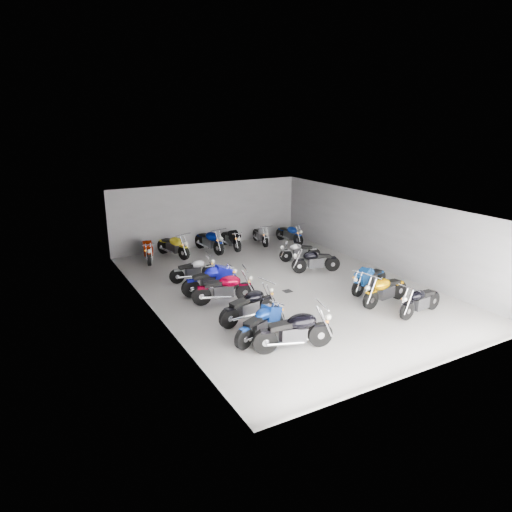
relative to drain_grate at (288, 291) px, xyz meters
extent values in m
plane|color=gray|center=(0.00, 0.50, -0.01)|extent=(14.00, 14.00, 0.00)
cube|color=gray|center=(0.00, 7.50, 1.59)|extent=(10.00, 0.10, 3.20)
cube|color=gray|center=(-5.00, 0.50, 1.59)|extent=(0.10, 14.00, 3.20)
cube|color=gray|center=(5.00, 0.50, 1.59)|extent=(0.10, 14.00, 3.20)
cube|color=black|center=(0.00, 0.50, 3.21)|extent=(10.00, 14.00, 0.04)
cube|color=black|center=(0.00, 0.00, 0.00)|extent=(0.32, 0.32, 0.01)
cylinder|color=black|center=(-1.52, -4.08, 0.36)|extent=(0.74, 0.32, 0.73)
cylinder|color=black|center=(-3.12, -3.70, 0.36)|extent=(0.75, 0.34, 0.73)
cube|color=#2D2D30|center=(-2.32, -3.89, 0.47)|extent=(0.80, 0.51, 0.45)
ellipsoid|color=black|center=(-2.08, -3.95, 0.83)|extent=(0.86, 0.62, 0.41)
cube|color=black|center=(-2.68, -3.80, 0.79)|extent=(0.75, 0.47, 0.21)
cylinder|color=black|center=(-2.13, -2.68, 0.32)|extent=(0.65, 0.34, 0.65)
cylinder|color=black|center=(-3.51, -3.17, 0.32)|extent=(0.66, 0.36, 0.65)
cube|color=#2D2D30|center=(-2.82, -2.92, 0.42)|extent=(0.72, 0.50, 0.40)
ellipsoid|color=navy|center=(-2.61, -2.85, 0.74)|extent=(0.78, 0.61, 0.36)
cube|color=black|center=(-3.13, -3.03, 0.70)|extent=(0.67, 0.47, 0.18)
cylinder|color=black|center=(-1.79, -1.48, 0.33)|extent=(0.69, 0.26, 0.68)
cylinder|color=black|center=(-3.31, -1.76, 0.33)|extent=(0.70, 0.28, 0.68)
cube|color=#2D2D30|center=(-2.55, -1.62, 0.44)|extent=(0.74, 0.44, 0.43)
ellipsoid|color=black|center=(-2.32, -1.58, 0.78)|extent=(0.79, 0.55, 0.38)
cube|color=black|center=(-2.88, -1.68, 0.74)|extent=(0.69, 0.41, 0.19)
cylinder|color=black|center=(-1.85, -0.04, 0.34)|extent=(0.70, 0.31, 0.69)
cylinder|color=black|center=(-3.36, 0.35, 0.34)|extent=(0.71, 0.33, 0.69)
cube|color=#2D2D30|center=(-2.60, 0.15, 0.44)|extent=(0.76, 0.49, 0.43)
ellipsoid|color=maroon|center=(-2.38, 0.09, 0.79)|extent=(0.81, 0.60, 0.39)
cube|color=black|center=(-2.94, 0.24, 0.75)|extent=(0.71, 0.46, 0.20)
cylinder|color=black|center=(-1.88, 1.15, 0.33)|extent=(0.69, 0.17, 0.68)
cylinder|color=black|center=(-3.42, 1.23, 0.33)|extent=(0.69, 0.20, 0.68)
cube|color=#2D2D30|center=(-2.65, 1.19, 0.44)|extent=(0.71, 0.36, 0.43)
ellipsoid|color=#1114B8|center=(-2.41, 1.17, 0.78)|extent=(0.75, 0.46, 0.38)
cube|color=black|center=(-2.99, 1.20, 0.74)|extent=(0.66, 0.33, 0.19)
cylinder|color=black|center=(-2.04, 2.75, 0.29)|extent=(0.60, 0.16, 0.59)
cylinder|color=black|center=(-3.38, 2.85, 0.29)|extent=(0.60, 0.18, 0.59)
cube|color=#2D2D30|center=(-2.71, 2.80, 0.38)|extent=(0.62, 0.32, 0.37)
ellipsoid|color=#A8A9AF|center=(-2.51, 2.79, 0.68)|extent=(0.65, 0.41, 0.33)
cube|color=black|center=(-3.01, 2.82, 0.64)|extent=(0.58, 0.30, 0.17)
cylinder|color=black|center=(2.02, -4.00, 0.31)|extent=(0.64, 0.21, 0.63)
cylinder|color=black|center=(3.44, -3.81, 0.31)|extent=(0.65, 0.23, 0.63)
cube|color=#2D2D30|center=(2.73, -3.91, 0.41)|extent=(0.68, 0.38, 0.39)
ellipsoid|color=black|center=(2.52, -3.94, 0.72)|extent=(0.72, 0.48, 0.36)
cube|color=black|center=(3.04, -3.86, 0.68)|extent=(0.63, 0.36, 0.18)
cylinder|color=black|center=(1.60, -2.77, 0.33)|extent=(0.69, 0.22, 0.68)
cylinder|color=black|center=(3.11, -2.58, 0.33)|extent=(0.69, 0.24, 0.68)
cube|color=#2D2D30|center=(2.35, -2.67, 0.44)|extent=(0.72, 0.40, 0.42)
ellipsoid|color=#C18000|center=(2.12, -2.70, 0.78)|extent=(0.76, 0.51, 0.38)
cube|color=black|center=(2.69, -2.63, 0.73)|extent=(0.68, 0.37, 0.19)
cylinder|color=black|center=(1.99, -1.67, 0.32)|extent=(0.65, 0.29, 0.64)
cylinder|color=black|center=(3.40, -1.30, 0.32)|extent=(0.66, 0.31, 0.64)
cube|color=#2D2D30|center=(2.69, -1.49, 0.42)|extent=(0.71, 0.46, 0.40)
ellipsoid|color=#12448F|center=(2.48, -1.54, 0.74)|extent=(0.76, 0.56, 0.36)
cube|color=black|center=(3.00, -1.41, 0.70)|extent=(0.66, 0.43, 0.18)
cylinder|color=black|center=(1.56, 1.54, 0.32)|extent=(0.65, 0.33, 0.65)
cylinder|color=black|center=(2.95, 1.08, 0.32)|extent=(0.66, 0.35, 0.65)
cube|color=#2D2D30|center=(2.26, 1.31, 0.42)|extent=(0.72, 0.49, 0.40)
ellipsoid|color=black|center=(2.05, 1.38, 0.74)|extent=(0.78, 0.60, 0.36)
cube|color=black|center=(2.56, 1.21, 0.70)|extent=(0.67, 0.46, 0.18)
cylinder|color=black|center=(1.92, 3.15, 0.29)|extent=(0.59, 0.30, 0.59)
cylinder|color=black|center=(3.17, 2.73, 0.29)|extent=(0.60, 0.32, 0.59)
cube|color=#2D2D30|center=(2.55, 2.94, 0.38)|extent=(0.65, 0.45, 0.37)
ellipsoid|color=#ADACB1|center=(2.36, 3.01, 0.67)|extent=(0.71, 0.54, 0.33)
cube|color=black|center=(2.82, 2.85, 0.63)|extent=(0.61, 0.42, 0.17)
cylinder|color=black|center=(-3.70, 5.59, 0.33)|extent=(0.24, 0.68, 0.66)
cylinder|color=black|center=(-3.45, 7.07, 0.33)|extent=(0.26, 0.68, 0.66)
cube|color=#2D2D30|center=(-3.58, 6.33, 0.43)|extent=(0.42, 0.72, 0.41)
ellipsoid|color=#861500|center=(-3.61, 6.10, 0.76)|extent=(0.53, 0.76, 0.37)
cube|color=black|center=(-3.52, 6.65, 0.72)|extent=(0.39, 0.67, 0.19)
cylinder|color=black|center=(-2.05, 5.67, 0.33)|extent=(0.36, 0.68, 0.68)
cylinder|color=black|center=(-2.57, 7.11, 0.33)|extent=(0.38, 0.69, 0.68)
cube|color=#2D2D30|center=(-2.31, 6.39, 0.44)|extent=(0.53, 0.76, 0.42)
ellipsoid|color=yellow|center=(-2.23, 6.17, 0.78)|extent=(0.65, 0.82, 0.38)
cube|color=black|center=(-2.43, 6.71, 0.74)|extent=(0.50, 0.71, 0.19)
cylinder|color=black|center=(-0.34, 5.56, 0.35)|extent=(0.28, 0.72, 0.70)
cylinder|color=black|center=(-0.64, 7.12, 0.35)|extent=(0.30, 0.72, 0.70)
cube|color=#2D2D30|center=(-0.49, 6.34, 0.46)|extent=(0.46, 0.77, 0.44)
ellipsoid|color=navy|center=(-0.44, 6.10, 0.81)|extent=(0.58, 0.82, 0.40)
cube|color=black|center=(-0.56, 6.68, 0.76)|extent=(0.43, 0.72, 0.20)
cylinder|color=black|center=(0.69, 5.63, 0.31)|extent=(0.14, 0.64, 0.64)
cylinder|color=black|center=(0.67, 7.08, 0.31)|extent=(0.16, 0.64, 0.64)
cube|color=#2D2D30|center=(0.68, 6.36, 0.41)|extent=(0.31, 0.65, 0.40)
ellipsoid|color=black|center=(0.69, 6.14, 0.73)|extent=(0.41, 0.68, 0.36)
cube|color=black|center=(0.68, 6.68, 0.69)|extent=(0.29, 0.61, 0.18)
cylinder|color=black|center=(2.31, 5.70, 0.30)|extent=(0.21, 0.61, 0.60)
cylinder|color=black|center=(2.51, 7.05, 0.30)|extent=(0.23, 0.62, 0.60)
cube|color=#2D2D30|center=(2.41, 6.38, 0.39)|extent=(0.37, 0.65, 0.38)
ellipsoid|color=#B6B7BE|center=(2.38, 6.17, 0.69)|extent=(0.47, 0.69, 0.34)
cube|color=black|center=(2.46, 6.68, 0.65)|extent=(0.34, 0.61, 0.17)
cylinder|color=black|center=(3.93, 5.13, 0.31)|extent=(0.21, 0.64, 0.63)
cylinder|color=black|center=(3.75, 6.55, 0.31)|extent=(0.22, 0.64, 0.63)
cube|color=#2D2D30|center=(3.84, 5.84, 0.41)|extent=(0.37, 0.67, 0.39)
ellipsoid|color=navy|center=(3.87, 5.62, 0.72)|extent=(0.47, 0.71, 0.35)
cube|color=black|center=(3.80, 6.15, 0.68)|extent=(0.35, 0.63, 0.18)
camera|label=1|loc=(-8.85, -13.56, 6.34)|focal=32.00mm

